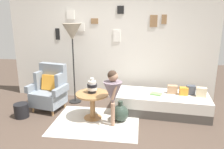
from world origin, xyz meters
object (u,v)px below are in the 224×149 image
(daybed, at_px, (161,103))
(magazine_basket, at_px, (21,110))
(book_on_daybed, at_px, (156,94))
(armchair, at_px, (50,89))
(demijohn_near, at_px, (120,113))
(side_table, at_px, (92,100))
(floor_lamp, at_px, (72,34))
(vase_striped, at_px, (92,87))
(person_child, at_px, (113,91))

(daybed, distance_m, magazine_basket, 2.82)
(daybed, bearing_deg, book_on_daybed, -161.59)
(armchair, distance_m, demijohn_near, 1.62)
(daybed, distance_m, side_table, 1.43)
(magazine_basket, bearing_deg, floor_lamp, 47.97)
(side_table, bearing_deg, vase_striped, 99.95)
(armchair, xyz_separation_m, daybed, (2.35, 0.12, -0.24))
(vase_striped, relative_size, magazine_basket, 1.06)
(floor_lamp, bearing_deg, person_child, -44.29)
(daybed, bearing_deg, vase_striped, -162.24)
(vase_striped, bearing_deg, armchair, 162.52)
(vase_striped, distance_m, magazine_basket, 1.51)
(floor_lamp, xyz_separation_m, person_child, (1.02, -0.99, -0.90))
(daybed, relative_size, side_table, 3.07)
(magazine_basket, bearing_deg, daybed, 12.20)
(daybed, xyz_separation_m, magazine_basket, (-2.76, -0.60, -0.06))
(floor_lamp, bearing_deg, daybed, -9.31)
(vase_striped, bearing_deg, magazine_basket, -173.36)
(armchair, height_order, vase_striped, armchair)
(floor_lamp, distance_m, book_on_daybed, 2.18)
(armchair, relative_size, book_on_daybed, 4.41)
(side_table, xyz_separation_m, demijohn_near, (0.55, -0.04, -0.22))
(book_on_daybed, bearing_deg, side_table, -160.90)
(daybed, xyz_separation_m, vase_striped, (-1.35, -0.43, 0.45))
(book_on_daybed, height_order, magazine_basket, book_on_daybed)
(side_table, distance_m, vase_striped, 0.27)
(demijohn_near, distance_m, magazine_basket, 1.97)
(armchair, bearing_deg, side_table, -19.01)
(daybed, bearing_deg, side_table, -160.96)
(vase_striped, xyz_separation_m, magazine_basket, (-1.41, -0.16, -0.51))
(floor_lamp, distance_m, demijohn_near, 1.98)
(daybed, height_order, side_table, side_table)
(daybed, height_order, demijohn_near, demijohn_near)
(daybed, bearing_deg, demijohn_near, -147.62)
(person_child, xyz_separation_m, book_on_daybed, (0.81, 0.64, -0.25))
(vase_striped, distance_m, book_on_daybed, 1.32)
(person_child, bearing_deg, book_on_daybed, 38.38)
(book_on_daybed, bearing_deg, person_child, -141.62)
(floor_lamp, xyz_separation_m, demijohn_near, (1.14, -0.82, -1.39))
(vase_striped, bearing_deg, daybed, 17.76)
(person_child, bearing_deg, magazine_basket, 177.52)
(vase_striped, bearing_deg, floor_lamp, 128.05)
(armchair, bearing_deg, floor_lamp, 46.68)
(vase_striped, xyz_separation_m, floor_lamp, (-0.59, 0.75, 0.91))
(daybed, distance_m, vase_striped, 1.49)
(daybed, height_order, book_on_daybed, book_on_daybed)
(vase_striped, bearing_deg, person_child, -29.47)
(side_table, height_order, magazine_basket, side_table)
(demijohn_near, bearing_deg, person_child, -125.38)
(book_on_daybed, distance_m, magazine_basket, 2.72)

